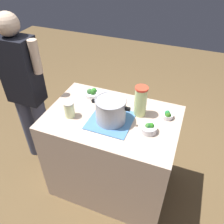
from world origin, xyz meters
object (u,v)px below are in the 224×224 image
at_px(lemonade_pitcher, 141,101).
at_px(broccoli_bowl_front, 167,115).
at_px(mason_jar, 69,109).
at_px(broccoli_bowl_center, 92,94).
at_px(cooking_pot, 111,110).
at_px(person_cook, 26,91).
at_px(broccoli_bowl_back, 149,128).

height_order(lemonade_pitcher, broccoli_bowl_front, lemonade_pitcher).
distance_m(lemonade_pitcher, mason_jar, 0.59).
bearing_deg(broccoli_bowl_center, mason_jar, 80.60).
bearing_deg(lemonade_pitcher, broccoli_bowl_center, -10.43).
distance_m(cooking_pot, broccoli_bowl_front, 0.47).
height_order(lemonade_pitcher, person_cook, person_cook).
distance_m(lemonade_pitcher, person_cook, 1.15).
bearing_deg(broccoli_bowl_back, lemonade_pitcher, -55.92).
relative_size(lemonade_pitcher, broccoli_bowl_front, 2.59).
distance_m(cooking_pot, lemonade_pitcher, 0.26).
height_order(mason_jar, person_cook, person_cook).
height_order(mason_jar, broccoli_bowl_back, mason_jar).
xyz_separation_m(broccoli_bowl_center, person_cook, (0.66, 0.13, -0.05)).
distance_m(mason_jar, broccoli_bowl_back, 0.66).
height_order(broccoli_bowl_center, person_cook, person_cook).
bearing_deg(mason_jar, person_cook, -17.87).
relative_size(lemonade_pitcher, broccoli_bowl_back, 1.99).
distance_m(mason_jar, broccoli_bowl_front, 0.81).
relative_size(broccoli_bowl_back, person_cook, 0.08).
distance_m(cooking_pot, broccoli_bowl_back, 0.33).
bearing_deg(broccoli_bowl_front, broccoli_bowl_back, 63.74).
height_order(cooking_pot, person_cook, person_cook).
xyz_separation_m(cooking_pot, lemonade_pitcher, (-0.19, -0.17, 0.02)).
bearing_deg(mason_jar, broccoli_bowl_back, -175.19).
xyz_separation_m(broccoli_bowl_front, broccoli_bowl_center, (0.71, -0.06, 0.00)).
relative_size(cooking_pot, broccoli_bowl_back, 2.39).
bearing_deg(broccoli_bowl_front, mason_jar, 19.40).
xyz_separation_m(cooking_pot, broccoli_bowl_center, (0.29, -0.26, -0.08)).
relative_size(broccoli_bowl_center, broccoli_bowl_back, 0.99).
bearing_deg(mason_jar, broccoli_bowl_center, -99.40).
bearing_deg(cooking_pot, person_cook, -7.94).
xyz_separation_m(cooking_pot, broccoli_bowl_front, (-0.42, -0.20, -0.08)).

